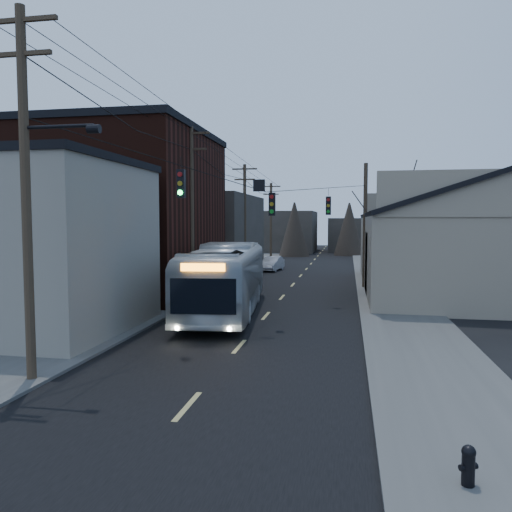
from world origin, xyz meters
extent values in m
plane|color=black|center=(0.00, 0.00, 0.00)|extent=(160.00, 160.00, 0.00)
cube|color=black|center=(0.00, 30.00, 0.01)|extent=(9.00, 110.00, 0.02)
cube|color=#474744|center=(-6.50, 30.00, 0.06)|extent=(4.00, 110.00, 0.12)
cube|color=#474744|center=(6.50, 30.00, 0.06)|extent=(4.00, 110.00, 0.12)
cube|color=gray|center=(-9.00, 9.00, 3.50)|extent=(8.00, 8.00, 7.00)
cube|color=black|center=(-10.00, 20.00, 5.00)|extent=(10.00, 12.00, 10.00)
cube|color=#332E28|center=(-9.50, 36.00, 3.50)|extent=(9.00, 14.00, 7.00)
cube|color=gray|center=(13.00, 25.00, 2.50)|extent=(16.00, 20.00, 5.00)
cube|color=black|center=(9.00, 25.00, 6.30)|extent=(8.16, 20.60, 2.86)
cube|color=#332E28|center=(-6.00, 65.00, 3.00)|extent=(10.00, 12.00, 6.00)
cube|color=#332E28|center=(7.00, 70.00, 2.50)|extent=(12.00, 14.00, 5.00)
cone|color=black|center=(6.50, 20.00, 3.60)|extent=(0.40, 0.40, 7.20)
cylinder|color=#382B1E|center=(-5.00, 3.00, 5.25)|extent=(0.28, 0.28, 10.50)
cube|color=#382B1E|center=(-5.00, 3.00, 10.10)|extent=(2.20, 0.12, 0.12)
cylinder|color=#382B1E|center=(-5.00, 18.00, 5.00)|extent=(0.28, 0.28, 10.00)
cube|color=#382B1E|center=(-5.00, 18.00, 9.60)|extent=(2.20, 0.12, 0.12)
cylinder|color=#382B1E|center=(-5.00, 33.00, 4.75)|extent=(0.28, 0.28, 9.50)
cube|color=#382B1E|center=(-5.00, 33.00, 9.10)|extent=(2.20, 0.12, 0.12)
cylinder|color=#382B1E|center=(-5.00, 48.00, 4.50)|extent=(0.28, 0.28, 9.00)
cube|color=#382B1E|center=(-5.00, 48.00, 8.60)|extent=(2.20, 0.12, 0.12)
cylinder|color=#382B1E|center=(5.00, 25.00, 4.25)|extent=(0.28, 0.28, 8.50)
cube|color=black|center=(-2.00, 7.50, 5.95)|extent=(0.28, 0.20, 1.00)
cube|color=black|center=(0.60, 12.00, 5.35)|extent=(0.28, 0.20, 1.00)
cube|color=black|center=(2.80, 18.00, 5.45)|extent=(0.28, 0.20, 1.00)
imported|color=#ACB3B8|center=(-2.11, 14.43, 1.73)|extent=(4.19, 12.67, 3.46)
imported|color=#B1B2B9|center=(-3.00, 35.77, 0.66)|extent=(1.88, 4.14, 1.32)
cylinder|color=black|center=(5.95, -0.88, 0.40)|extent=(0.22, 0.22, 0.56)
sphere|color=black|center=(5.95, -0.88, 0.71)|extent=(0.24, 0.24, 0.24)
cylinder|color=black|center=(5.95, -0.88, 0.45)|extent=(0.34, 0.24, 0.11)
camera|label=1|loc=(3.88, -9.61, 4.63)|focal=35.00mm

